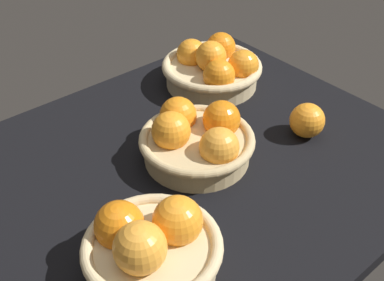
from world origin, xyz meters
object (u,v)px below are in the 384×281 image
basket_near_left (151,247)px  basket_center (196,138)px  loose_orange_front_gap (307,120)px  basket_far_right (214,68)px

basket_near_left → basket_center: (22.13, 15.83, -0.65)cm
basket_near_left → loose_orange_front_gap: 43.92cm
loose_orange_front_gap → basket_far_right: bearing=91.8°
basket_near_left → basket_center: size_ratio=0.93×
basket_center → basket_near_left: bearing=-144.4°
basket_near_left → basket_far_right: basket_near_left is taller
loose_orange_front_gap → basket_center: bearing=156.2°
basket_near_left → loose_orange_front_gap: bearing=8.4°
basket_far_right → basket_center: bearing=-139.6°
basket_near_left → basket_center: 27.22cm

